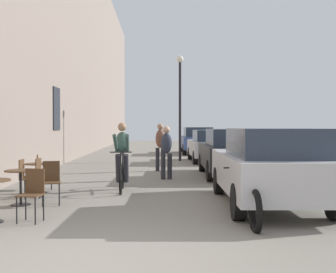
{
  "coord_description": "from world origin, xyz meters",
  "views": [
    {
      "loc": [
        0.86,
        -5.1,
        1.61
      ],
      "look_at": [
        1.23,
        11.35,
        1.23
      ],
      "focal_mm": 46.62,
      "sensor_mm": 36.0,
      "label": 1
    }
  ],
  "objects_px": {
    "cafe_chair_far_toward_wall": "(42,169)",
    "pedestrian_near": "(166,149)",
    "cafe_chair_near_toward_wall": "(32,191)",
    "parked_car_nearest": "(269,166)",
    "cafe_chair_mid_toward_wall": "(51,179)",
    "cafe_table_far": "(38,172)",
    "pedestrian_mid": "(160,144)",
    "street_lamp": "(180,94)",
    "parked_car_second": "(231,152)",
    "parked_car_third": "(210,145)",
    "cafe_chair_mid_toward_street": "(26,176)",
    "parked_car_fourth": "(197,140)",
    "cafe_chair_far_toward_street": "(34,175)",
    "parked_motorcycle": "(247,198)",
    "cafe_table_mid": "(21,180)",
    "cyclist_on_bicycle": "(122,158)"
  },
  "relations": [
    {
      "from": "cafe_chair_far_toward_wall",
      "to": "pedestrian_near",
      "type": "bearing_deg",
      "value": 32.7
    },
    {
      "from": "cafe_chair_near_toward_wall",
      "to": "parked_car_nearest",
      "type": "height_order",
      "value": "parked_car_nearest"
    },
    {
      "from": "cafe_chair_mid_toward_wall",
      "to": "cafe_table_far",
      "type": "xyz_separation_m",
      "value": [
        -0.69,
        1.54,
        0.0
      ]
    },
    {
      "from": "pedestrian_mid",
      "to": "street_lamp",
      "type": "xyz_separation_m",
      "value": [
        0.95,
        4.57,
        2.14
      ]
    },
    {
      "from": "cafe_chair_mid_toward_wall",
      "to": "parked_car_second",
      "type": "xyz_separation_m",
      "value": [
        4.57,
        4.94,
        0.28
      ]
    },
    {
      "from": "cafe_chair_far_toward_wall",
      "to": "parked_car_third",
      "type": "relative_size",
      "value": 0.22
    },
    {
      "from": "cafe_chair_mid_toward_street",
      "to": "parked_car_fourth",
      "type": "relative_size",
      "value": 0.2
    },
    {
      "from": "cafe_table_far",
      "to": "pedestrian_near",
      "type": "relative_size",
      "value": 0.44
    },
    {
      "from": "pedestrian_mid",
      "to": "parked_car_second",
      "type": "xyz_separation_m",
      "value": [
        2.28,
        -1.76,
        -0.17
      ]
    },
    {
      "from": "cafe_chair_far_toward_street",
      "to": "parked_car_second",
      "type": "relative_size",
      "value": 0.21
    },
    {
      "from": "pedestrian_mid",
      "to": "parked_motorcycle",
      "type": "relative_size",
      "value": 0.8
    },
    {
      "from": "cafe_table_far",
      "to": "cafe_chair_mid_toward_wall",
      "type": "bearing_deg",
      "value": -65.93
    },
    {
      "from": "cafe_table_far",
      "to": "cafe_chair_far_toward_street",
      "type": "xyz_separation_m",
      "value": [
        0.08,
        -0.63,
        -0.0
      ]
    },
    {
      "from": "parked_car_fourth",
      "to": "cafe_chair_mid_toward_wall",
      "type": "bearing_deg",
      "value": -105.15
    },
    {
      "from": "pedestrian_near",
      "to": "pedestrian_mid",
      "type": "xyz_separation_m",
      "value": [
        -0.18,
        2.47,
        0.05
      ]
    },
    {
      "from": "parked_car_fourth",
      "to": "cafe_chair_near_toward_wall",
      "type": "bearing_deg",
      "value": -103.65
    },
    {
      "from": "parked_car_fourth",
      "to": "pedestrian_near",
      "type": "bearing_deg",
      "value": -99.37
    },
    {
      "from": "cafe_table_mid",
      "to": "parked_motorcycle",
      "type": "height_order",
      "value": "parked_motorcycle"
    },
    {
      "from": "parked_car_nearest",
      "to": "street_lamp",
      "type": "bearing_deg",
      "value": 96.01
    },
    {
      "from": "cafe_chair_mid_toward_street",
      "to": "cafe_chair_mid_toward_wall",
      "type": "bearing_deg",
      "value": -39.88
    },
    {
      "from": "cafe_chair_near_toward_wall",
      "to": "parked_car_third",
      "type": "height_order",
      "value": "parked_car_third"
    },
    {
      "from": "cafe_chair_far_toward_street",
      "to": "parked_motorcycle",
      "type": "relative_size",
      "value": 0.41
    },
    {
      "from": "cyclist_on_bicycle",
      "to": "cafe_chair_far_toward_wall",
      "type": "bearing_deg",
      "value": 174.6
    },
    {
      "from": "pedestrian_mid",
      "to": "parked_car_nearest",
      "type": "xyz_separation_m",
      "value": [
        2.16,
        -7.0,
        -0.15
      ]
    },
    {
      "from": "cafe_chair_mid_toward_street",
      "to": "street_lamp",
      "type": "distance_m",
      "value": 11.68
    },
    {
      "from": "street_lamp",
      "to": "parked_car_third",
      "type": "bearing_deg",
      "value": -25.66
    },
    {
      "from": "cafe_chair_far_toward_street",
      "to": "parked_car_fourth",
      "type": "relative_size",
      "value": 0.2
    },
    {
      "from": "cafe_table_far",
      "to": "cafe_table_mid",
      "type": "bearing_deg",
      "value": -86.98
    },
    {
      "from": "cyclist_on_bicycle",
      "to": "pedestrian_mid",
      "type": "relative_size",
      "value": 1.03
    },
    {
      "from": "cafe_chair_far_toward_wall",
      "to": "parked_car_fourth",
      "type": "distance_m",
      "value": 15.49
    },
    {
      "from": "cafe_chair_far_toward_street",
      "to": "cyclist_on_bicycle",
      "type": "relative_size",
      "value": 0.51
    },
    {
      "from": "parked_car_third",
      "to": "parked_car_nearest",
      "type": "bearing_deg",
      "value": -90.49
    },
    {
      "from": "pedestrian_near",
      "to": "street_lamp",
      "type": "height_order",
      "value": "street_lamp"
    },
    {
      "from": "cafe_chair_near_toward_wall",
      "to": "parked_car_fourth",
      "type": "xyz_separation_m",
      "value": [
        4.45,
        18.33,
        0.29
      ]
    },
    {
      "from": "street_lamp",
      "to": "parked_car_nearest",
      "type": "relative_size",
      "value": 1.1
    },
    {
      "from": "cafe_chair_mid_toward_wall",
      "to": "cafe_chair_far_toward_wall",
      "type": "bearing_deg",
      "value": 109.55
    },
    {
      "from": "cafe_table_far",
      "to": "parked_car_nearest",
      "type": "xyz_separation_m",
      "value": [
        5.14,
        -1.85,
        0.3
      ]
    },
    {
      "from": "cafe_chair_mid_toward_street",
      "to": "parked_car_third",
      "type": "distance_m",
      "value": 11.35
    },
    {
      "from": "cafe_chair_near_toward_wall",
      "to": "parked_motorcycle",
      "type": "relative_size",
      "value": 0.41
    },
    {
      "from": "cafe_chair_mid_toward_wall",
      "to": "parked_car_third",
      "type": "distance_m",
      "value": 11.57
    },
    {
      "from": "cafe_chair_near_toward_wall",
      "to": "pedestrian_near",
      "type": "xyz_separation_m",
      "value": [
        2.39,
        5.84,
        0.39
      ]
    },
    {
      "from": "cafe_table_mid",
      "to": "parked_car_third",
      "type": "distance_m",
      "value": 11.89
    },
    {
      "from": "cyclist_on_bicycle",
      "to": "parked_car_third",
      "type": "bearing_deg",
      "value": 69.5
    },
    {
      "from": "cyclist_on_bicycle",
      "to": "parked_car_fourth",
      "type": "height_order",
      "value": "cyclist_on_bicycle"
    },
    {
      "from": "cafe_chair_mid_toward_wall",
      "to": "parked_car_nearest",
      "type": "bearing_deg",
      "value": -3.91
    },
    {
      "from": "street_lamp",
      "to": "parked_car_third",
      "type": "relative_size",
      "value": 1.2
    },
    {
      "from": "cafe_chair_mid_toward_wall",
      "to": "pedestrian_mid",
      "type": "xyz_separation_m",
      "value": [
        2.29,
        6.7,
        0.45
      ]
    },
    {
      "from": "parked_car_third",
      "to": "cyclist_on_bicycle",
      "type": "bearing_deg",
      "value": -110.5
    },
    {
      "from": "street_lamp",
      "to": "parked_motorcycle",
      "type": "height_order",
      "value": "street_lamp"
    },
    {
      "from": "cyclist_on_bicycle",
      "to": "street_lamp",
      "type": "height_order",
      "value": "street_lamp"
    }
  ]
}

